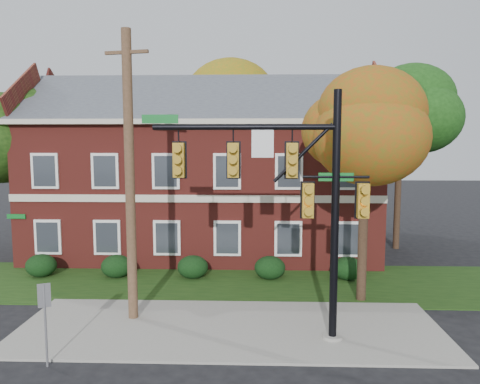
{
  "coord_description": "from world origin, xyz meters",
  "views": [
    {
      "loc": [
        0.87,
        -13.93,
        6.26
      ],
      "look_at": [
        0.28,
        3.0,
        4.38
      ],
      "focal_mm": 35.0,
      "sensor_mm": 36.0,
      "label": 1
    }
  ],
  "objects_px": {
    "tree_right_rear": "(408,107)",
    "tree_far_rear": "(235,104)",
    "hedge_far_left": "(41,266)",
    "hedge_far_right": "(348,268)",
    "tree_near_right": "(373,129)",
    "hedge_center": "(193,267)",
    "hedge_left": "(117,266)",
    "traffic_signal": "(290,188)",
    "apartment_building": "(205,163)",
    "sign_post": "(45,311)",
    "utility_pole": "(130,177)",
    "hedge_right": "(270,268)",
    "tree_left_rear": "(21,132)"
  },
  "relations": [
    {
      "from": "hedge_far_right",
      "to": "sign_post",
      "type": "height_order",
      "value": "sign_post"
    },
    {
      "from": "traffic_signal",
      "to": "utility_pole",
      "type": "height_order",
      "value": "utility_pole"
    },
    {
      "from": "tree_near_right",
      "to": "tree_right_rear",
      "type": "bearing_deg",
      "value": 65.42
    },
    {
      "from": "utility_pole",
      "to": "sign_post",
      "type": "xyz_separation_m",
      "value": [
        -1.49,
        -3.49,
        -3.42
      ]
    },
    {
      "from": "tree_right_rear",
      "to": "hedge_center",
      "type": "bearing_deg",
      "value": -151.63
    },
    {
      "from": "traffic_signal",
      "to": "apartment_building",
      "type": "bearing_deg",
      "value": 108.72
    },
    {
      "from": "hedge_center",
      "to": "hedge_far_left",
      "type": "bearing_deg",
      "value": 180.0
    },
    {
      "from": "apartment_building",
      "to": "hedge_far_right",
      "type": "height_order",
      "value": "apartment_building"
    },
    {
      "from": "tree_right_rear",
      "to": "utility_pole",
      "type": "xyz_separation_m",
      "value": [
        -12.74,
        -11.08,
        -3.1
      ]
    },
    {
      "from": "hedge_left",
      "to": "tree_left_rear",
      "type": "height_order",
      "value": "tree_left_rear"
    },
    {
      "from": "tree_near_right",
      "to": "tree_far_rear",
      "type": "height_order",
      "value": "tree_far_rear"
    },
    {
      "from": "tree_right_rear",
      "to": "tree_far_rear",
      "type": "distance_m",
      "value": 12.2
    },
    {
      "from": "hedge_right",
      "to": "hedge_far_right",
      "type": "distance_m",
      "value": 3.5
    },
    {
      "from": "tree_far_rear",
      "to": "utility_pole",
      "type": "bearing_deg",
      "value": -98.7
    },
    {
      "from": "apartment_building",
      "to": "sign_post",
      "type": "xyz_separation_m",
      "value": [
        -2.91,
        -13.71,
        -3.38
      ]
    },
    {
      "from": "hedge_far_left",
      "to": "tree_far_rear",
      "type": "bearing_deg",
      "value": 57.5
    },
    {
      "from": "tree_left_rear",
      "to": "tree_right_rear",
      "type": "height_order",
      "value": "tree_right_rear"
    },
    {
      "from": "sign_post",
      "to": "hedge_right",
      "type": "bearing_deg",
      "value": 29.21
    },
    {
      "from": "hedge_right",
      "to": "apartment_building",
      "type": "bearing_deg",
      "value": 123.67
    },
    {
      "from": "tree_near_right",
      "to": "tree_left_rear",
      "type": "distance_m",
      "value": 18.33
    },
    {
      "from": "apartment_building",
      "to": "sign_post",
      "type": "height_order",
      "value": "apartment_building"
    },
    {
      "from": "hedge_center",
      "to": "hedge_left",
      "type": "bearing_deg",
      "value": 180.0
    },
    {
      "from": "apartment_building",
      "to": "tree_right_rear",
      "type": "bearing_deg",
      "value": 4.33
    },
    {
      "from": "hedge_far_left",
      "to": "hedge_right",
      "type": "bearing_deg",
      "value": 0.0
    },
    {
      "from": "tree_near_right",
      "to": "utility_pole",
      "type": "xyz_separation_m",
      "value": [
        -8.64,
        -2.14,
        -1.64
      ]
    },
    {
      "from": "hedge_left",
      "to": "hedge_right",
      "type": "xyz_separation_m",
      "value": [
        7.0,
        0.0,
        0.0
      ]
    },
    {
      "from": "hedge_right",
      "to": "traffic_signal",
      "type": "distance_m",
      "value": 7.78
    },
    {
      "from": "apartment_building",
      "to": "tree_right_rear",
      "type": "relative_size",
      "value": 1.77
    },
    {
      "from": "hedge_left",
      "to": "hedge_center",
      "type": "distance_m",
      "value": 3.5
    },
    {
      "from": "hedge_left",
      "to": "traffic_signal",
      "type": "relative_size",
      "value": 0.18
    },
    {
      "from": "tree_left_rear",
      "to": "hedge_far_right",
      "type": "bearing_deg",
      "value": -13.89
    },
    {
      "from": "tree_near_right",
      "to": "utility_pole",
      "type": "distance_m",
      "value": 9.06
    },
    {
      "from": "hedge_center",
      "to": "tree_right_rear",
      "type": "distance_m",
      "value": 14.94
    },
    {
      "from": "traffic_signal",
      "to": "tree_far_rear",
      "type": "bearing_deg",
      "value": 97.82
    },
    {
      "from": "hedge_far_right",
      "to": "tree_near_right",
      "type": "relative_size",
      "value": 0.16
    },
    {
      "from": "hedge_far_left",
      "to": "tree_left_rear",
      "type": "xyz_separation_m",
      "value": [
        -2.73,
        4.14,
        6.16
      ]
    },
    {
      "from": "hedge_far_left",
      "to": "hedge_right",
      "type": "height_order",
      "value": "same"
    },
    {
      "from": "hedge_center",
      "to": "hedge_right",
      "type": "xyz_separation_m",
      "value": [
        3.5,
        0.0,
        0.0
      ]
    },
    {
      "from": "tree_left_rear",
      "to": "sign_post",
      "type": "bearing_deg",
      "value": -61.57
    },
    {
      "from": "traffic_signal",
      "to": "tree_left_rear",
      "type": "bearing_deg",
      "value": 142.46
    },
    {
      "from": "hedge_right",
      "to": "hedge_left",
      "type": "bearing_deg",
      "value": 180.0
    },
    {
      "from": "tree_left_rear",
      "to": "hedge_far_left",
      "type": "bearing_deg",
      "value": -56.58
    },
    {
      "from": "hedge_right",
      "to": "tree_near_right",
      "type": "xyz_separation_m",
      "value": [
        3.72,
        -2.83,
        6.14
      ]
    },
    {
      "from": "apartment_building",
      "to": "hedge_far_left",
      "type": "height_order",
      "value": "apartment_building"
    },
    {
      "from": "tree_right_rear",
      "to": "sign_post",
      "type": "bearing_deg",
      "value": -134.32
    },
    {
      "from": "hedge_right",
      "to": "hedge_far_right",
      "type": "relative_size",
      "value": 1.0
    },
    {
      "from": "tree_near_right",
      "to": "traffic_signal",
      "type": "xyz_separation_m",
      "value": [
        -3.34,
        -3.65,
        -1.86
      ]
    },
    {
      "from": "hedge_right",
      "to": "tree_right_rear",
      "type": "relative_size",
      "value": 0.13
    },
    {
      "from": "hedge_center",
      "to": "tree_right_rear",
      "type": "height_order",
      "value": "tree_right_rear"
    },
    {
      "from": "hedge_center",
      "to": "tree_far_rear",
      "type": "height_order",
      "value": "tree_far_rear"
    }
  ]
}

